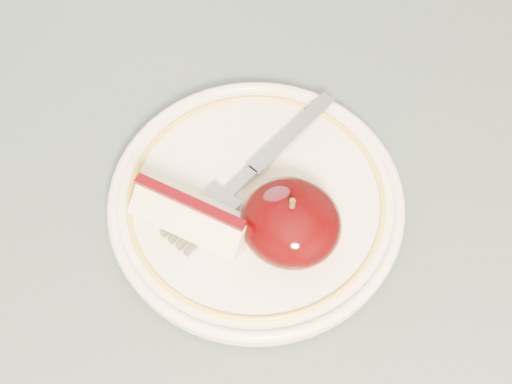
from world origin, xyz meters
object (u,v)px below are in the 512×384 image
Objects in this scene: table at (196,196)px; fork at (251,171)px; plate at (256,202)px; apple_half at (291,222)px.

fork is (0.07, -0.00, 0.11)m from table.
plate is (0.08, -0.01, 0.10)m from table.
apple_half is (0.12, -0.02, 0.13)m from table.
table is 12.41× the size of apple_half.
plate is at bearing -9.82° from table.
fork is (-0.05, 0.02, -0.02)m from apple_half.
table is 5.08× the size of fork.
apple_half is at bearing -10.97° from table.
plate is 1.25× the size of fork.
plate is 0.05m from apple_half.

